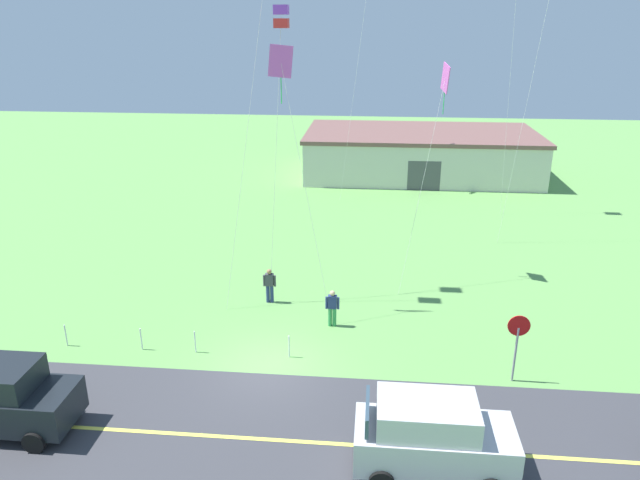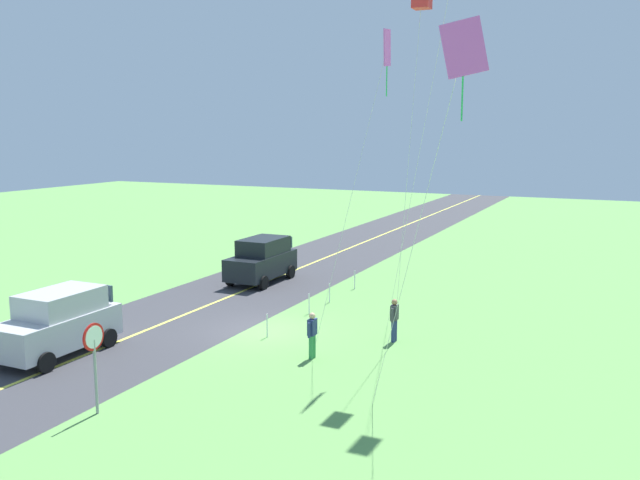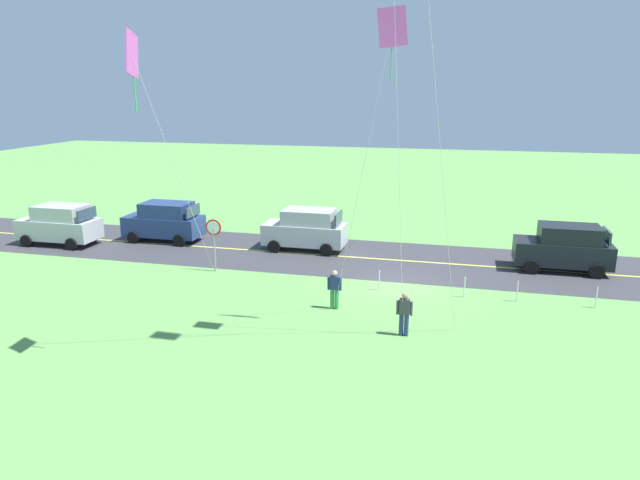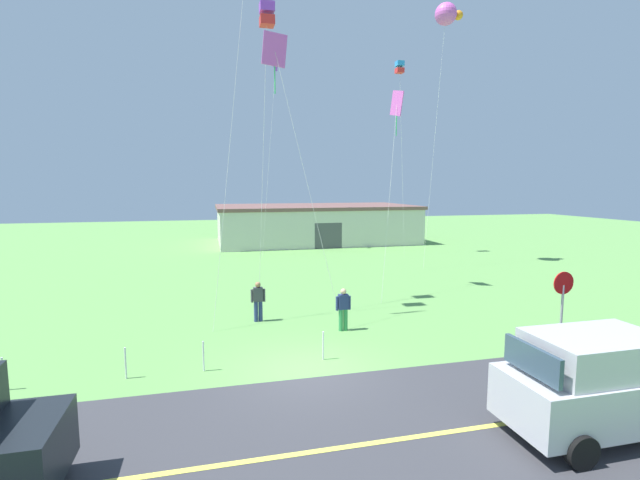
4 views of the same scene
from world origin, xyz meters
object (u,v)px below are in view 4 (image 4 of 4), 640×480
Objects in this scene: stop_sign at (563,294)px; kite_orange_near at (276,65)px; person_adult_near at (343,308)px; kite_red_low at (276,55)px; warehouse_distant at (315,223)px; person_adult_companion at (258,300)px; kite_green_far at (400,68)px; kite_blue_mid at (267,16)px; kite_yellow_high at (447,14)px; car_suv_foreground at (601,383)px; kite_pink_drift at (397,107)px.

kite_orange_near is at bearing 103.37° from stop_sign.
person_adult_near is 25.35m from kite_orange_near.
kite_orange_near is at bearing 81.42° from kite_red_low.
kite_orange_near is at bearing -130.52° from warehouse_distant.
warehouse_distant is (8.11, 24.37, 0.89)m from person_adult_companion.
kite_green_far is at bearing -25.83° from kite_orange_near.
kite_blue_mid is at bearing -2.80° from person_adult_companion.
person_adult_companion is at bearing -129.63° from kite_green_far.
car_suv_foreground is at bearing -109.67° from kite_yellow_high.
kite_red_low is at bearing -106.61° from warehouse_distant.
person_adult_near is 23.49m from kite_green_far.
car_suv_foreground is at bearing -116.97° from person_adult_companion.
stop_sign is at bearing -77.37° from kite_pink_drift.
kite_green_far is at bearing -65.26° from warehouse_distant.
kite_orange_near is at bearing 103.81° from kite_pink_drift.
kite_yellow_high is (13.53, 10.22, 15.50)m from person_adult_companion.
car_suv_foreground is 2.75× the size of person_adult_near.
kite_green_far is 9.71m from kite_orange_near.
kite_yellow_high is (3.99, 15.50, 14.56)m from stop_sign.
stop_sign is 0.15× the size of kite_yellow_high.
kite_pink_drift reaches higher than stop_sign.
warehouse_distant is (4.40, 5.14, -13.07)m from kite_orange_near.
stop_sign is 0.25× the size of kite_pink_drift.
kite_yellow_high is 5.41m from kite_green_far.
car_suv_foreground is at bearing -84.94° from kite_orange_near.
stop_sign is 14.89m from kite_blue_mid.
kite_red_low is 2.13m from kite_blue_mid.
stop_sign reaches higher than person_adult_near.
kite_pink_drift is at bearing 85.23° from car_suv_foreground.
person_adult_near is 22.35m from kite_yellow_high.
kite_red_low is 20.18m from kite_orange_near.
stop_sign is 28.36m from kite_orange_near.
kite_pink_drift is at bearing -114.20° from kite_green_far.
kite_yellow_high is at bearing -22.12° from person_adult_companion.
kite_red_low is 19.55m from kite_green_far.
kite_green_far is at bearing -8.82° from person_adult_companion.
kite_blue_mid is (-8.91, 6.23, 10.18)m from stop_sign.
warehouse_distant is (7.48, 23.42, -10.22)m from kite_blue_mid.
warehouse_distant is at bearing 12.40° from person_adult_companion.
person_adult_near is 0.14× the size of kite_red_low.
kite_red_low is (-2.16, 1.72, 9.33)m from person_adult_near.
car_suv_foreground is 0.26× the size of kite_yellow_high.
kite_orange_near reaches higher than kite_green_far.
warehouse_distant reaches higher than stop_sign.
stop_sign is 23.90m from kite_green_far.
kite_yellow_high is at bearing -42.55° from kite_orange_near.
warehouse_distant is (1.81, 34.37, 0.60)m from car_suv_foreground.
warehouse_distant is at bearing 92.75° from stop_sign.
warehouse_distant is at bearing 110.94° from kite_yellow_high.
person_adult_companion is 0.11× the size of kite_green_far.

